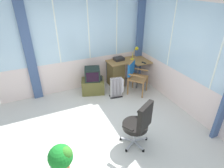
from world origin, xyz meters
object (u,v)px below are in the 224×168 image
(office_chair, at_px, (139,123))
(space_heater, at_px, (117,87))
(wooden_armchair, at_px, (134,73))
(desk_lamp, at_px, (136,51))
(desk, at_px, (117,73))
(paper_tray, at_px, (119,59))
(tv_on_stand, at_px, (93,82))
(tv_remote, at_px, (144,63))
(potted_plant, at_px, (61,157))

(office_chair, distance_m, space_heater, 1.86)
(wooden_armchair, bearing_deg, desk_lamp, 57.58)
(desk, bearing_deg, paper_tray, 46.51)
(desk, xyz_separation_m, office_chair, (-0.72, -2.44, 0.15))
(wooden_armchair, height_order, tv_on_stand, wooden_armchair)
(tv_remote, distance_m, wooden_armchair, 0.50)
(desk_lamp, relative_size, paper_tray, 1.37)
(wooden_armchair, xyz_separation_m, potted_plant, (-2.45, -1.78, -0.31))
(desk, relative_size, paper_tray, 4.10)
(paper_tray, height_order, office_chair, office_chair)
(potted_plant, bearing_deg, tv_remote, 34.46)
(desk_lamp, relative_size, potted_plant, 0.79)
(desk, distance_m, tv_on_stand, 0.87)
(wooden_armchair, bearing_deg, potted_plant, -144.00)
(paper_tray, relative_size, wooden_armchair, 0.32)
(tv_remote, relative_size, space_heater, 0.25)
(desk_lamp, xyz_separation_m, tv_on_stand, (-1.45, -0.09, -0.70))
(space_heater, bearing_deg, tv_remote, 13.66)
(office_chair, height_order, space_heater, office_chair)
(desk_lamp, height_order, paper_tray, desk_lamp)
(tv_remote, xyz_separation_m, wooden_armchair, (-0.42, -0.19, -0.19))
(office_chair, distance_m, potted_plant, 1.51)
(office_chair, bearing_deg, paper_tray, 72.12)
(tv_remote, relative_size, office_chair, 0.15)
(wooden_armchair, relative_size, space_heater, 1.57)
(tv_on_stand, bearing_deg, tv_remote, -9.57)
(desk, height_order, paper_tray, paper_tray)
(desk, height_order, office_chair, office_chair)
(tv_remote, distance_m, paper_tray, 0.77)
(paper_tray, bearing_deg, potted_plant, -132.83)
(paper_tray, xyz_separation_m, potted_plant, (-2.31, -2.49, -0.53))
(tv_on_stand, distance_m, space_heater, 0.73)
(tv_remote, xyz_separation_m, space_heater, (-0.99, -0.24, -0.49))
(desk, relative_size, potted_plant, 2.37)
(tv_remote, bearing_deg, desk_lamp, 87.88)
(desk_lamp, relative_size, tv_remote, 2.74)
(desk_lamp, bearing_deg, paper_tray, 161.32)
(wooden_armchair, bearing_deg, paper_tray, 101.83)
(desk_lamp, height_order, space_heater, desk_lamp)
(desk, distance_m, potted_plant, 3.25)
(office_chair, relative_size, tv_on_stand, 1.30)
(wooden_armchair, relative_size, office_chair, 0.92)
(space_heater, bearing_deg, wooden_armchair, 4.84)
(office_chair, height_order, tv_on_stand, office_chair)
(paper_tray, bearing_deg, office_chair, -107.88)
(space_heater, bearing_deg, potted_plant, -137.41)
(paper_tray, xyz_separation_m, tv_on_stand, (-0.96, -0.25, -0.47))
(office_chair, bearing_deg, desk_lamp, 61.14)
(space_heater, bearing_deg, tv_on_stand, 137.06)
(desk, bearing_deg, potted_plant, -132.79)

